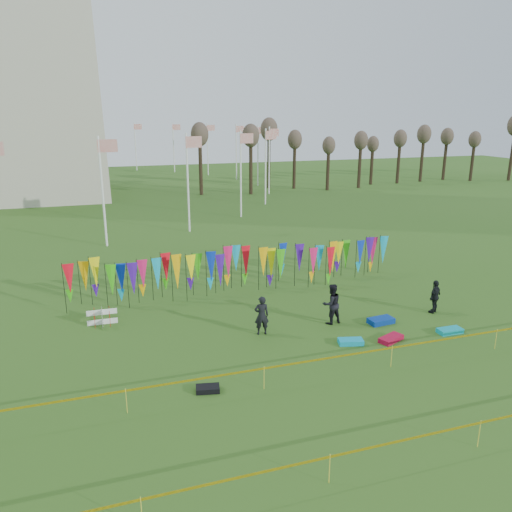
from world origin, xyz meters
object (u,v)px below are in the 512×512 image
object	(u,v)px
kite_bag_blue	(381,321)
kite_bag_red	(391,339)
person_right	(435,297)
kite_bag_turquoise	(351,342)
kite_bag_black	(208,389)
person_left	(262,315)
kite_bag_teal	(450,331)
person_mid	(331,304)
box_kite	(102,317)

from	to	relation	value
kite_bag_blue	kite_bag_red	world-z (taller)	kite_bag_blue
person_right	kite_bag_turquoise	size ratio (longest dim) A/B	1.61
kite_bag_blue	kite_bag_black	bearing A→B (deg)	-159.83
person_left	kite_bag_black	xyz separation A→B (m)	(-3.35, -3.95, -0.80)
person_right	kite_bag_black	size ratio (longest dim) A/B	2.01
person_left	kite_bag_blue	xyz separation A→B (m)	(5.73, -0.61, -0.77)
kite_bag_red	kite_bag_black	size ratio (longest dim) A/B	1.40
kite_bag_red	kite_bag_black	bearing A→B (deg)	-169.80
kite_bag_black	kite_bag_blue	bearing A→B (deg)	20.17
person_left	kite_bag_teal	world-z (taller)	person_left
person_mid	kite_bag_black	bearing A→B (deg)	23.72
person_right	person_mid	bearing A→B (deg)	-32.18
person_left	kite_bag_teal	bearing A→B (deg)	169.83
person_mid	kite_bag_red	world-z (taller)	person_mid
kite_bag_turquoise	kite_bag_black	size ratio (longest dim) A/B	1.25
kite_bag_red	kite_bag_teal	xyz separation A→B (m)	(2.98, -0.10, -0.00)
kite_bag_blue	kite_bag_red	bearing A→B (deg)	-108.64
kite_bag_turquoise	kite_bag_blue	distance (m)	2.85
box_kite	kite_bag_teal	xyz separation A→B (m)	(14.85, -5.78, -0.28)
kite_bag_blue	kite_bag_red	distance (m)	1.91
person_right	kite_bag_teal	world-z (taller)	person_right
box_kite	kite_bag_turquoise	world-z (taller)	box_kite
person_right	kite_bag_black	xyz separation A→B (m)	(-12.28, -3.68, -0.74)
person_right	kite_bag_teal	distance (m)	2.51
kite_bag_turquoise	kite_bag_red	size ratio (longest dim) A/B	0.90
box_kite	kite_bag_turquoise	distance (m)	11.42
kite_bag_red	box_kite	bearing A→B (deg)	154.40
box_kite	person_left	size ratio (longest dim) A/B	0.43
person_mid	kite_bag_blue	bearing A→B (deg)	154.56
box_kite	person_right	bearing A→B (deg)	-12.70
box_kite	kite_bag_blue	distance (m)	13.07
kite_bag_blue	kite_bag_teal	size ratio (longest dim) A/B	1.08
kite_bag_turquoise	kite_bag_blue	size ratio (longest dim) A/B	0.87
person_mid	kite_bag_turquoise	xyz separation A→B (m)	(-0.17, -2.27, -0.86)
person_right	kite_bag_blue	world-z (taller)	person_right
kite_bag_teal	kite_bag_red	bearing A→B (deg)	178.15
person_left	kite_bag_red	size ratio (longest dim) A/B	1.54
kite_bag_blue	kite_bag_teal	xyz separation A→B (m)	(2.37, -1.91, -0.02)
kite_bag_red	person_mid	bearing A→B (deg)	122.54
box_kite	kite_bag_teal	size ratio (longest dim) A/B	0.69
person_mid	kite_bag_red	xyz separation A→B (m)	(1.63, -2.56, -0.86)
kite_bag_blue	kite_bag_teal	distance (m)	3.05
person_left	kite_bag_turquoise	world-z (taller)	person_left
kite_bag_turquoise	kite_bag_black	distance (m)	6.92
person_mid	kite_bag_black	xyz separation A→B (m)	(-6.84, -4.08, -0.87)
kite_bag_teal	kite_bag_black	bearing A→B (deg)	-172.90
person_mid	kite_bag_teal	world-z (taller)	person_mid
kite_bag_red	kite_bag_teal	size ratio (longest dim) A/B	1.05
person_left	person_mid	size ratio (longest dim) A/B	0.93
box_kite	kite_bag_blue	xyz separation A→B (m)	(12.48, -3.87, -0.26)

